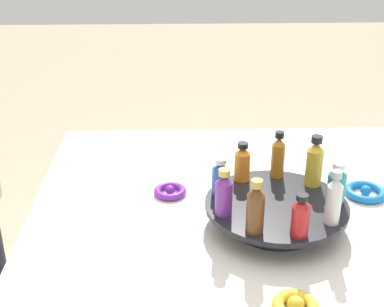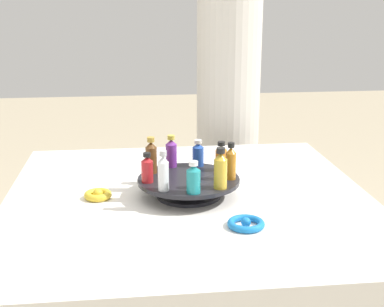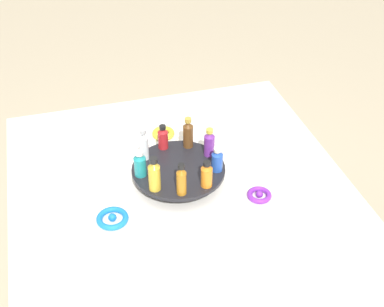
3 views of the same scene
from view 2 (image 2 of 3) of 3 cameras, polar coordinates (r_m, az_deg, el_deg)
display_stand at (r=1.61m, az=-0.37°, el=-3.31°), size 0.31×0.31×0.06m
bottle_gold at (r=1.50m, az=3.06°, el=-1.74°), size 0.04×0.04×0.12m
bottle_amber at (r=1.58m, az=4.16°, el=-0.95°), size 0.03×0.03×0.11m
bottle_orange at (r=1.66m, az=3.13°, el=-0.40°), size 0.04×0.04×0.09m
bottle_blue at (r=1.70m, az=0.65°, el=-0.04°), size 0.04×0.04×0.09m
bottle_purple at (r=1.69m, az=-2.23°, el=0.13°), size 0.04×0.04×0.10m
bottle_brown at (r=1.64m, az=-4.38°, el=-0.33°), size 0.03×0.03×0.11m
bottle_red at (r=1.56m, az=-4.80°, el=-1.63°), size 0.03×0.03×0.09m
bottle_clear at (r=1.49m, az=-3.08°, el=-2.01°), size 0.03×0.03×0.12m
bottle_teal at (r=1.47m, az=0.14°, el=-2.67°), size 0.04×0.04×0.09m
ribbon_bow_blue at (r=1.42m, az=5.78°, el=-7.44°), size 0.10×0.10×0.03m
ribbon_bow_purple at (r=1.85m, az=3.37°, el=-1.58°), size 0.08×0.08×0.02m
ribbon_bow_gold at (r=1.62m, az=-10.00°, el=-4.34°), size 0.08×0.08×0.03m
person_figure at (r=2.42m, az=3.84°, el=4.11°), size 0.28×0.28×1.66m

